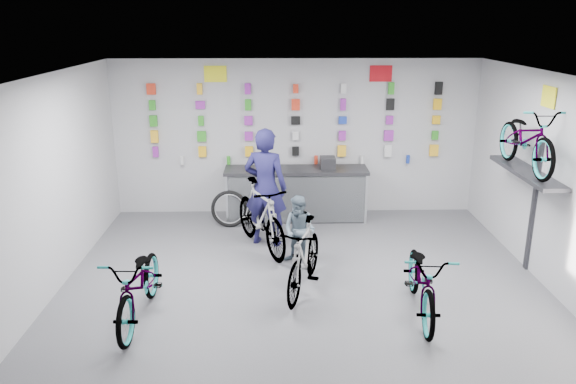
{
  "coord_description": "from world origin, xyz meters",
  "views": [
    {
      "loc": [
        -0.39,
        -6.68,
        3.71
      ],
      "look_at": [
        -0.2,
        1.4,
        1.2
      ],
      "focal_mm": 35.0,
      "sensor_mm": 36.0,
      "label": 1
    }
  ],
  "objects_px": {
    "bike_left": "(140,285)",
    "bike_service": "(261,216)",
    "counter": "(296,195)",
    "customer": "(299,231)",
    "clerk": "(266,187)",
    "bike_right": "(422,280)",
    "bike_center": "(304,257)"
  },
  "relations": [
    {
      "from": "bike_left",
      "to": "bike_service",
      "type": "xyz_separation_m",
      "value": [
        1.48,
        2.28,
        0.09
      ]
    },
    {
      "from": "counter",
      "to": "customer",
      "type": "relative_size",
      "value": 2.43
    },
    {
      "from": "counter",
      "to": "clerk",
      "type": "relative_size",
      "value": 1.34
    },
    {
      "from": "bike_right",
      "to": "bike_service",
      "type": "relative_size",
      "value": 0.95
    },
    {
      "from": "customer",
      "to": "bike_service",
      "type": "bearing_deg",
      "value": 165.53
    },
    {
      "from": "bike_service",
      "to": "bike_right",
      "type": "bearing_deg",
      "value": -70.28
    },
    {
      "from": "counter",
      "to": "bike_left",
      "type": "bearing_deg",
      "value": -119.49
    },
    {
      "from": "bike_service",
      "to": "counter",
      "type": "bearing_deg",
      "value": 42.1
    },
    {
      "from": "bike_service",
      "to": "clerk",
      "type": "relative_size",
      "value": 0.96
    },
    {
      "from": "bike_left",
      "to": "bike_center",
      "type": "relative_size",
      "value": 1.1
    },
    {
      "from": "clerk",
      "to": "bike_service",
      "type": "bearing_deg",
      "value": 88.26
    },
    {
      "from": "bike_left",
      "to": "bike_center",
      "type": "distance_m",
      "value": 2.25
    },
    {
      "from": "bike_left",
      "to": "customer",
      "type": "distance_m",
      "value": 2.68
    },
    {
      "from": "bike_right",
      "to": "bike_service",
      "type": "height_order",
      "value": "bike_service"
    },
    {
      "from": "counter",
      "to": "bike_center",
      "type": "relative_size",
      "value": 1.59
    },
    {
      "from": "counter",
      "to": "bike_service",
      "type": "xyz_separation_m",
      "value": [
        -0.64,
        -1.47,
        0.09
      ]
    },
    {
      "from": "clerk",
      "to": "bike_right",
      "type": "bearing_deg",
      "value": 146.42
    },
    {
      "from": "bike_right",
      "to": "bike_left",
      "type": "bearing_deg",
      "value": -173.84
    },
    {
      "from": "bike_left",
      "to": "bike_service",
      "type": "height_order",
      "value": "bike_service"
    },
    {
      "from": "bike_right",
      "to": "bike_service",
      "type": "bearing_deg",
      "value": 139.17
    },
    {
      "from": "bike_right",
      "to": "bike_center",
      "type": "bearing_deg",
      "value": 160.46
    },
    {
      "from": "bike_service",
      "to": "clerk",
      "type": "bearing_deg",
      "value": 47.45
    },
    {
      "from": "counter",
      "to": "bike_right",
      "type": "relative_size",
      "value": 1.47
    },
    {
      "from": "bike_right",
      "to": "customer",
      "type": "distance_m",
      "value": 2.21
    },
    {
      "from": "counter",
      "to": "bike_service",
      "type": "relative_size",
      "value": 1.4
    },
    {
      "from": "bike_center",
      "to": "counter",
      "type": "bearing_deg",
      "value": 107.24
    },
    {
      "from": "bike_right",
      "to": "clerk",
      "type": "relative_size",
      "value": 0.91
    },
    {
      "from": "bike_service",
      "to": "bike_left",
      "type": "bearing_deg",
      "value": -147.39
    },
    {
      "from": "bike_right",
      "to": "clerk",
      "type": "height_order",
      "value": "clerk"
    },
    {
      "from": "bike_right",
      "to": "customer",
      "type": "bearing_deg",
      "value": 138.72
    },
    {
      "from": "counter",
      "to": "clerk",
      "type": "height_order",
      "value": "clerk"
    },
    {
      "from": "customer",
      "to": "bike_left",
      "type": "bearing_deg",
      "value": -111.19
    }
  ]
}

